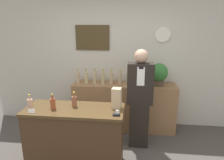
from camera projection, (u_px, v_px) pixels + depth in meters
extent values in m
cube|color=beige|center=(115.00, 60.00, 4.04)|extent=(5.20, 0.06, 2.70)
cube|color=#44361D|center=(92.00, 38.00, 3.93)|extent=(0.67, 0.02, 0.48)
cylinder|color=white|center=(163.00, 35.00, 3.77)|extent=(0.28, 0.03, 0.28)
cube|color=#8E6642|center=(124.00, 106.00, 3.97)|extent=(1.98, 0.47, 0.93)
cube|color=#422B19|center=(76.00, 139.00, 2.86)|extent=(1.33, 0.53, 0.88)
cube|color=#4A361C|center=(74.00, 110.00, 2.74)|extent=(1.36, 0.56, 0.04)
cylinder|color=#2D5123|center=(31.00, 154.00, 2.77)|extent=(0.07, 0.07, 0.26)
cylinder|color=brown|center=(51.00, 155.00, 2.73)|extent=(0.07, 0.07, 0.26)
cylinder|color=#9E6B38|center=(72.00, 157.00, 2.70)|extent=(0.07, 0.07, 0.26)
cylinder|color=#2D5123|center=(93.00, 159.00, 2.67)|extent=(0.07, 0.07, 0.26)
cylinder|color=#2D5123|center=(115.00, 160.00, 2.64)|extent=(0.07, 0.07, 0.26)
cube|color=black|center=(139.00, 124.00, 3.43)|extent=(0.32, 0.25, 0.77)
cube|color=black|center=(140.00, 83.00, 3.24)|extent=(0.42, 0.25, 0.67)
cube|color=white|center=(141.00, 76.00, 3.07)|extent=(0.12, 0.01, 0.30)
cube|color=black|center=(141.00, 68.00, 3.04)|extent=(0.07, 0.01, 0.03)
sphere|color=tan|center=(141.00, 56.00, 3.12)|extent=(0.22, 0.22, 0.22)
cylinder|color=#4C3D2D|center=(158.00, 83.00, 3.75)|extent=(0.21, 0.21, 0.11)
sphere|color=#2D6B2D|center=(159.00, 72.00, 3.70)|extent=(0.34, 0.34, 0.34)
cube|color=tan|center=(116.00, 98.00, 2.71)|extent=(0.13, 0.13, 0.28)
cube|color=black|center=(116.00, 115.00, 2.51)|extent=(0.09, 0.06, 0.02)
cylinder|color=silver|center=(117.00, 112.00, 2.50)|extent=(0.06, 0.02, 0.06)
cube|color=white|center=(31.00, 111.00, 2.58)|extent=(0.09, 0.02, 0.06)
cylinder|color=tan|center=(30.00, 105.00, 2.67)|extent=(0.07, 0.07, 0.15)
cylinder|color=tan|center=(30.00, 98.00, 2.64)|extent=(0.03, 0.03, 0.05)
cylinder|color=#B29933|center=(29.00, 95.00, 2.63)|extent=(0.03, 0.03, 0.02)
cylinder|color=brown|center=(53.00, 104.00, 2.69)|extent=(0.07, 0.07, 0.15)
cylinder|color=brown|center=(52.00, 97.00, 2.67)|extent=(0.03, 0.03, 0.05)
cylinder|color=#B29933|center=(52.00, 94.00, 2.66)|extent=(0.03, 0.03, 0.02)
cylinder|color=brown|center=(74.00, 102.00, 2.78)|extent=(0.07, 0.07, 0.15)
cylinder|color=brown|center=(74.00, 95.00, 2.75)|extent=(0.03, 0.03, 0.05)
cylinder|color=#B29933|center=(74.00, 92.00, 2.74)|extent=(0.03, 0.03, 0.02)
cylinder|color=tan|center=(78.00, 78.00, 3.92)|extent=(0.08, 0.08, 0.20)
cylinder|color=tan|center=(78.00, 71.00, 3.88)|extent=(0.03, 0.03, 0.07)
cylinder|color=#B29933|center=(78.00, 69.00, 3.87)|extent=(0.03, 0.03, 0.02)
cylinder|color=tan|center=(86.00, 78.00, 3.89)|extent=(0.08, 0.08, 0.20)
cylinder|color=tan|center=(86.00, 72.00, 3.86)|extent=(0.03, 0.03, 0.07)
cylinder|color=#B29933|center=(86.00, 69.00, 3.85)|extent=(0.03, 0.03, 0.02)
cylinder|color=tan|center=(95.00, 78.00, 3.90)|extent=(0.08, 0.08, 0.20)
cylinder|color=tan|center=(95.00, 72.00, 3.86)|extent=(0.03, 0.03, 0.07)
cylinder|color=#B29933|center=(95.00, 69.00, 3.85)|extent=(0.03, 0.03, 0.02)
cylinder|color=tan|center=(103.00, 79.00, 3.86)|extent=(0.08, 0.08, 0.20)
cylinder|color=tan|center=(103.00, 72.00, 3.83)|extent=(0.03, 0.03, 0.07)
cylinder|color=#B29933|center=(103.00, 70.00, 3.82)|extent=(0.03, 0.03, 0.02)
cylinder|color=tan|center=(111.00, 79.00, 3.84)|extent=(0.08, 0.08, 0.20)
cylinder|color=tan|center=(111.00, 72.00, 3.81)|extent=(0.03, 0.03, 0.07)
cylinder|color=#B29933|center=(111.00, 70.00, 3.80)|extent=(0.03, 0.03, 0.02)
cylinder|color=tan|center=(120.00, 79.00, 3.85)|extent=(0.08, 0.08, 0.20)
cylinder|color=tan|center=(120.00, 72.00, 3.81)|extent=(0.03, 0.03, 0.07)
cylinder|color=#B29933|center=(120.00, 70.00, 3.80)|extent=(0.03, 0.03, 0.02)
cylinder|color=tan|center=(129.00, 79.00, 3.84)|extent=(0.08, 0.08, 0.20)
cylinder|color=tan|center=(129.00, 72.00, 3.80)|extent=(0.03, 0.03, 0.07)
cylinder|color=#B29933|center=(129.00, 70.00, 3.79)|extent=(0.03, 0.03, 0.02)
cylinder|color=tan|center=(137.00, 80.00, 3.80)|extent=(0.08, 0.08, 0.20)
cylinder|color=tan|center=(138.00, 73.00, 3.76)|extent=(0.03, 0.03, 0.07)
cylinder|color=#B29933|center=(138.00, 70.00, 3.75)|extent=(0.03, 0.03, 0.02)
cylinder|color=tan|center=(146.00, 80.00, 3.77)|extent=(0.08, 0.08, 0.20)
cylinder|color=tan|center=(147.00, 73.00, 3.73)|extent=(0.03, 0.03, 0.07)
cylinder|color=#B29933|center=(147.00, 71.00, 3.72)|extent=(0.03, 0.03, 0.02)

